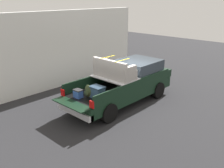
# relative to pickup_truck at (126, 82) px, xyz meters

# --- Properties ---
(ground_plane) EXTENTS (40.00, 40.00, 0.00)m
(ground_plane) POSITION_rel_pickup_truck_xyz_m (-0.36, 0.00, -0.95)
(ground_plane) COLOR #262628
(pickup_truck) EXTENTS (6.05, 2.06, 2.23)m
(pickup_truck) POSITION_rel_pickup_truck_xyz_m (0.00, 0.00, 0.00)
(pickup_truck) COLOR black
(pickup_truck) RESTS_ON ground_plane
(building_facade) EXTENTS (10.97, 0.36, 4.08)m
(building_facade) POSITION_rel_pickup_truck_xyz_m (-0.62, 4.15, 1.09)
(building_facade) COLOR white
(building_facade) RESTS_ON ground_plane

